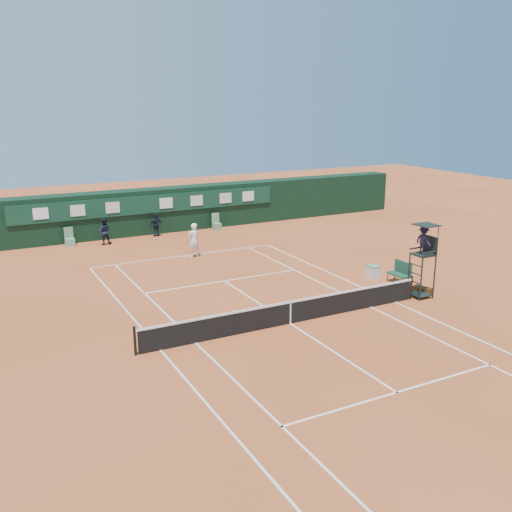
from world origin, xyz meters
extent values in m
plane|color=#BE592D|center=(0.00, 0.00, 0.00)|extent=(90.00, 90.00, 0.00)
cube|color=silver|center=(0.00, 11.88, 0.01)|extent=(11.05, 0.08, 0.01)
cube|color=white|center=(5.49, 0.00, 0.01)|extent=(0.08, 23.85, 0.01)
cube|color=silver|center=(-5.49, 0.00, 0.01)|extent=(0.08, 23.85, 0.01)
cube|color=white|center=(4.12, 0.00, 0.01)|extent=(0.08, 23.85, 0.01)
cube|color=silver|center=(-4.12, 0.00, 0.01)|extent=(0.08, 23.85, 0.01)
cube|color=white|center=(0.00, 6.40, 0.01)|extent=(8.31, 0.08, 0.01)
cube|color=white|center=(0.00, -6.40, 0.01)|extent=(8.31, 0.08, 0.01)
cube|color=white|center=(0.00, 0.00, 0.01)|extent=(0.08, 12.88, 0.01)
cube|color=silver|center=(0.00, 11.73, 0.01)|extent=(0.08, 0.30, 0.01)
cube|color=black|center=(0.00, 0.00, 0.45)|extent=(12.60, 0.04, 0.90)
cube|color=white|center=(0.00, 0.00, 0.93)|extent=(12.80, 0.06, 0.08)
cube|color=white|center=(0.00, 0.00, 0.46)|extent=(0.06, 0.05, 0.92)
cylinder|color=black|center=(6.40, 0.00, 0.55)|extent=(0.10, 0.10, 1.10)
cylinder|color=black|center=(-6.40, 0.00, 0.55)|extent=(0.10, 0.10, 1.10)
cube|color=black|center=(0.00, 18.75, 1.50)|extent=(40.00, 1.50, 3.00)
cube|color=#0F3725|center=(0.00, 17.94, 2.10)|extent=(18.00, 0.10, 1.20)
cube|color=white|center=(-7.00, 17.87, 2.10)|extent=(0.90, 0.04, 0.70)
cube|color=silver|center=(-4.80, 17.87, 2.10)|extent=(0.90, 0.04, 0.70)
cube|color=silver|center=(-2.60, 17.87, 2.10)|extent=(0.90, 0.04, 0.70)
cube|color=white|center=(1.00, 17.87, 2.10)|extent=(0.90, 0.04, 0.70)
cube|color=silver|center=(3.20, 17.87, 2.10)|extent=(0.90, 0.04, 0.70)
cube|color=silver|center=(5.40, 17.87, 2.10)|extent=(0.90, 0.04, 0.70)
cube|color=white|center=(7.20, 17.87, 2.10)|extent=(0.90, 0.04, 0.70)
cube|color=#649973|center=(-5.50, 17.45, 0.23)|extent=(0.55, 0.50, 0.46)
cube|color=#578563|center=(-5.50, 17.67, 0.80)|extent=(0.55, 0.06, 0.70)
cube|color=#598868|center=(4.50, 17.45, 0.23)|extent=(0.55, 0.50, 0.46)
cube|color=#629668|center=(4.50, 17.67, 0.80)|extent=(0.55, 0.06, 0.70)
cylinder|color=black|center=(6.56, -0.41, 1.00)|extent=(0.07, 0.07, 2.00)
cylinder|color=black|center=(6.56, 0.39, 1.00)|extent=(0.07, 0.07, 2.00)
cylinder|color=black|center=(7.36, -0.41, 1.00)|extent=(0.07, 0.07, 2.00)
cylinder|color=black|center=(7.36, 0.39, 1.00)|extent=(0.07, 0.07, 2.00)
cube|color=black|center=(6.96, -0.01, 2.04)|extent=(0.85, 0.85, 0.08)
cube|color=black|center=(7.36, -0.01, 2.45)|extent=(0.06, 0.85, 0.80)
cube|color=black|center=(6.96, -0.43, 2.25)|extent=(0.85, 0.05, 0.06)
cube|color=black|center=(6.96, 0.41, 2.25)|extent=(0.85, 0.05, 0.06)
cylinder|color=black|center=(7.36, -0.41, 2.90)|extent=(0.04, 0.04, 1.00)
cylinder|color=black|center=(7.36, 0.39, 2.90)|extent=(0.04, 0.04, 1.00)
cube|color=black|center=(7.01, -0.01, 3.40)|extent=(0.95, 0.95, 0.04)
cube|color=black|center=(6.96, -0.01, 0.15)|extent=(0.80, 0.80, 0.05)
cube|color=black|center=(6.56, -0.01, 0.40)|extent=(0.04, 0.80, 0.04)
cube|color=black|center=(6.56, -0.01, 0.80)|extent=(0.04, 0.80, 0.04)
cube|color=black|center=(6.56, -0.01, 1.20)|extent=(0.04, 0.80, 0.04)
cube|color=black|center=(6.56, -0.01, 1.60)|extent=(0.04, 0.80, 0.04)
imported|color=black|center=(6.91, -0.01, 2.72)|extent=(0.47, 0.82, 1.28)
cube|color=#19402C|center=(7.49, 2.06, 0.45)|extent=(0.55, 1.20, 0.08)
cube|color=#1B442F|center=(7.74, 2.06, 0.80)|extent=(0.06, 1.20, 0.60)
cylinder|color=black|center=(7.27, 1.51, 0.20)|extent=(0.04, 0.04, 0.41)
cylinder|color=black|center=(7.71, 1.51, 0.20)|extent=(0.04, 0.04, 0.41)
cylinder|color=black|center=(7.27, 2.61, 0.20)|extent=(0.04, 0.04, 0.41)
cylinder|color=black|center=(7.71, 2.61, 0.20)|extent=(0.04, 0.04, 0.41)
cube|color=black|center=(7.44, 0.36, 0.16)|extent=(0.55, 0.90, 0.32)
cube|color=silver|center=(6.97, 3.39, 0.30)|extent=(0.55, 0.55, 0.60)
cube|color=#5B8B63|center=(6.97, 3.39, 0.62)|extent=(0.57, 0.57, 0.05)
sphere|color=#BCD431|center=(4.34, 8.36, 0.04)|extent=(0.08, 0.08, 0.08)
imported|color=white|center=(0.38, 11.39, 1.00)|extent=(0.83, 0.66, 2.00)
imported|color=black|center=(-3.50, 16.77, 0.84)|extent=(0.91, 0.76, 1.68)
imported|color=black|center=(0.10, 17.42, 0.77)|extent=(0.95, 0.50, 1.54)
camera|label=1|loc=(-11.27, -18.46, 8.73)|focal=40.00mm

